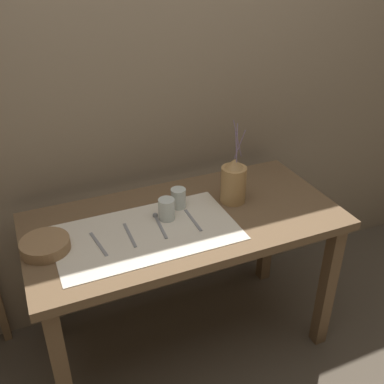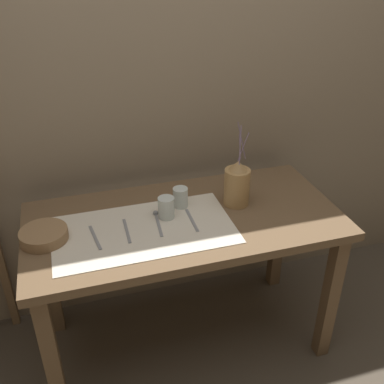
# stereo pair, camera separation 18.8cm
# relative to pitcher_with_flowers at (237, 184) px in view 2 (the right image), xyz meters

# --- Properties ---
(ground_plane) EXTENTS (12.00, 12.00, 0.00)m
(ground_plane) POSITION_rel_pitcher_with_flowers_xyz_m (-0.26, -0.04, -0.84)
(ground_plane) COLOR brown
(stone_wall_back) EXTENTS (7.00, 0.06, 2.40)m
(stone_wall_back) POSITION_rel_pitcher_with_flowers_xyz_m (-0.26, 0.40, 0.36)
(stone_wall_back) COLOR gray
(stone_wall_back) RESTS_ON ground_plane
(wooden_table) EXTENTS (1.36, 0.66, 0.74)m
(wooden_table) POSITION_rel_pitcher_with_flowers_xyz_m (-0.26, -0.04, -0.20)
(wooden_table) COLOR brown
(wooden_table) RESTS_ON ground_plane
(linen_cloth) EXTENTS (0.74, 0.41, 0.00)m
(linen_cloth) POSITION_rel_pitcher_with_flowers_xyz_m (-0.44, -0.09, -0.10)
(linen_cloth) COLOR beige
(linen_cloth) RESTS_ON wooden_table
(pitcher_with_flowers) EXTENTS (0.11, 0.11, 0.38)m
(pitcher_with_flowers) POSITION_rel_pitcher_with_flowers_xyz_m (0.00, 0.00, 0.00)
(pitcher_with_flowers) COLOR #A87F4C
(pitcher_with_flowers) RESTS_ON wooden_table
(wooden_bowl) EXTENTS (0.19, 0.19, 0.05)m
(wooden_bowl) POSITION_rel_pitcher_with_flowers_xyz_m (-0.84, -0.05, -0.08)
(wooden_bowl) COLOR #8E6B47
(wooden_bowl) RESTS_ON wooden_table
(glass_tumbler_near) EXTENTS (0.07, 0.07, 0.09)m
(glass_tumbler_near) POSITION_rel_pitcher_with_flowers_xyz_m (-0.33, -0.02, -0.05)
(glass_tumbler_near) COLOR silver
(glass_tumbler_near) RESTS_ON wooden_table
(glass_tumbler_far) EXTENTS (0.07, 0.07, 0.09)m
(glass_tumbler_far) POSITION_rel_pitcher_with_flowers_xyz_m (-0.25, 0.05, -0.05)
(glass_tumbler_far) COLOR silver
(glass_tumbler_far) RESTS_ON wooden_table
(fork_outer) EXTENTS (0.04, 0.17, 0.00)m
(fork_outer) POSITION_rel_pitcher_with_flowers_xyz_m (-0.64, -0.09, -0.09)
(fork_outer) COLOR gray
(fork_outer) RESTS_ON wooden_table
(knife_center) EXTENTS (0.02, 0.17, 0.00)m
(knife_center) POSITION_rel_pitcher_with_flowers_xyz_m (-0.51, -0.08, -0.09)
(knife_center) COLOR gray
(knife_center) RESTS_ON wooden_table
(spoon_inner) EXTENTS (0.03, 0.19, 0.02)m
(spoon_inner) POSITION_rel_pitcher_with_flowers_xyz_m (-0.37, -0.02, -0.09)
(spoon_inner) COLOR gray
(spoon_inner) RESTS_ON wooden_table
(fork_inner) EXTENTS (0.01, 0.17, 0.00)m
(fork_inner) POSITION_rel_pitcher_with_flowers_xyz_m (-0.23, -0.08, -0.09)
(fork_inner) COLOR gray
(fork_inner) RESTS_ON wooden_table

